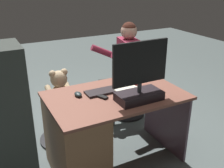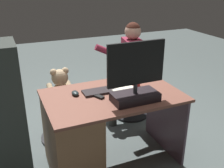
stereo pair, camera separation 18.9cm
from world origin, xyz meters
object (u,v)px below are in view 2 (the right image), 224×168
at_px(monitor, 135,82).
at_px(visitor_chair, 131,96).
at_px(computer_mouse, 75,93).
at_px(cup, 136,81).
at_px(desk, 81,134).
at_px(tv_remote, 97,96).
at_px(keyboard, 105,90).
at_px(teddy_bear, 60,86).
at_px(office_chair_teddy, 63,118).
at_px(person, 127,64).

distance_m(monitor, visitor_chair, 1.24).
distance_m(computer_mouse, cup, 0.59).
xyz_separation_m(desk, tv_remote, (-0.16, -0.01, 0.34)).
height_order(tv_remote, visitor_chair, tv_remote).
height_order(keyboard, tv_remote, keyboard).
relative_size(tv_remote, teddy_bear, 0.39).
xyz_separation_m(keyboard, teddy_bear, (0.31, -0.52, -0.11)).
height_order(cup, tv_remote, cup).
xyz_separation_m(computer_mouse, cup, (-0.59, 0.03, 0.03)).
xyz_separation_m(office_chair_teddy, teddy_bear, (0.00, -0.01, 0.38)).
bearing_deg(monitor, keyboard, -61.28).
distance_m(cup, person, 0.71).
bearing_deg(desk, office_chair_teddy, -87.09).
relative_size(tv_remote, visitor_chair, 0.33).
distance_m(keyboard, tv_remote, 0.14).
bearing_deg(visitor_chair, cup, 65.78).
distance_m(office_chair_teddy, person, 0.99).
bearing_deg(keyboard, teddy_bear, -59.36).
relative_size(keyboard, computer_mouse, 4.38).
bearing_deg(computer_mouse, tv_remote, 146.33).
xyz_separation_m(computer_mouse, person, (-0.83, -0.63, -0.03)).
height_order(tv_remote, person, person).
relative_size(teddy_bear, visitor_chair, 0.84).
bearing_deg(visitor_chair, keyboard, 47.46).
bearing_deg(office_chair_teddy, person, -169.32).
relative_size(cup, visitor_chair, 0.23).
xyz_separation_m(desk, cup, (-0.59, -0.09, 0.39)).
bearing_deg(person, monitor, 67.30).
xyz_separation_m(cup, teddy_bear, (0.62, -0.52, -0.15)).
bearing_deg(cup, tv_remote, 9.77).
bearing_deg(desk, keyboard, -161.69).
relative_size(office_chair_teddy, person, 0.43).
distance_m(office_chair_teddy, visitor_chair, 0.94).
xyz_separation_m(keyboard, person, (-0.55, -0.66, -0.03)).
xyz_separation_m(keyboard, visitor_chair, (-0.62, -0.68, -0.46)).
xyz_separation_m(tv_remote, office_chair_teddy, (0.19, -0.58, -0.49)).
height_order(cup, person, person).
bearing_deg(cup, desk, 8.35).
height_order(desk, teddy_bear, teddy_bear).
distance_m(desk, keyboard, 0.45).
distance_m(cup, visitor_chair, 0.90).
distance_m(computer_mouse, office_chair_teddy, 0.69).
distance_m(keyboard, visitor_chair, 1.03).
xyz_separation_m(cup, office_chair_teddy, (0.62, -0.51, -0.53)).
bearing_deg(keyboard, tv_remote, 34.46).
bearing_deg(tv_remote, office_chair_teddy, -97.40).
height_order(monitor, teddy_bear, monitor).
relative_size(keyboard, person, 0.35).
distance_m(teddy_bear, visitor_chair, 1.01).
bearing_deg(keyboard, monitor, 118.72).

